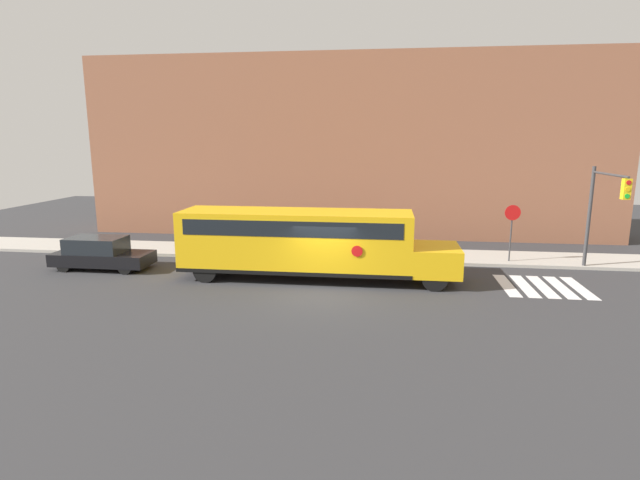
% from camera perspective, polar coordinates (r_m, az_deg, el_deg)
% --- Properties ---
extents(ground_plane, '(60.00, 60.00, 0.00)m').
position_cam_1_polar(ground_plane, '(19.52, 0.22, -6.06)').
color(ground_plane, '#333335').
extents(sidewalk_strip, '(44.00, 3.00, 0.15)m').
position_cam_1_polar(sidewalk_strip, '(25.74, 2.06, -1.57)').
color(sidewalk_strip, '#B2ADA3').
rests_on(sidewalk_strip, ground).
extents(building_backdrop, '(32.00, 4.00, 10.80)m').
position_cam_1_polar(building_backdrop, '(31.56, 3.27, 10.58)').
color(building_backdrop, '#935B42').
rests_on(building_backdrop, ground).
extents(crosswalk_stripes, '(3.30, 3.20, 0.01)m').
position_cam_1_polar(crosswalk_stripes, '(22.24, 24.08, -4.87)').
color(crosswalk_stripes, white).
rests_on(crosswalk_stripes, ground).
extents(school_bus, '(11.65, 2.57, 2.91)m').
position_cam_1_polar(school_bus, '(21.09, -1.74, -0.01)').
color(school_bus, yellow).
rests_on(school_bus, ground).
extents(parked_car, '(4.45, 1.71, 1.48)m').
position_cam_1_polar(parked_car, '(25.01, -23.79, -1.42)').
color(parked_car, black).
rests_on(parked_car, ground).
extents(stop_sign, '(0.72, 0.10, 2.85)m').
position_cam_1_polar(stop_sign, '(25.19, 21.06, 1.59)').
color(stop_sign, '#38383A').
rests_on(stop_sign, ground).
extents(traffic_light, '(0.28, 3.44, 4.69)m').
position_cam_1_polar(traffic_light, '(24.48, 29.53, 3.59)').
color(traffic_light, '#38383A').
rests_on(traffic_light, ground).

